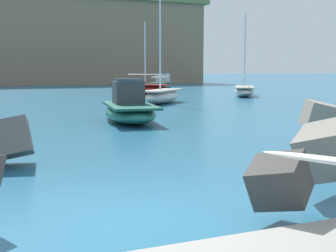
% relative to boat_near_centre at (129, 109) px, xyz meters
% --- Properties ---
extents(ground_plane, '(400.00, 400.00, 0.00)m').
position_rel_boat_near_centre_xyz_m(ground_plane, '(-4.16, -12.95, -0.61)').
color(ground_plane, '#235B7A').
extents(boat_near_centre, '(2.94, 5.57, 1.95)m').
position_rel_boat_near_centre_xyz_m(boat_near_centre, '(0.00, 0.00, 0.00)').
color(boat_near_centre, '#1E6656').
rests_on(boat_near_centre, ground).
extents(boat_near_right, '(4.48, 5.89, 7.20)m').
position_rel_boat_near_centre_xyz_m(boat_near_right, '(15.51, 14.99, -0.11)').
color(boat_near_right, beige).
rests_on(boat_near_right, ground).
extents(boat_mid_left, '(4.81, 4.98, 8.15)m').
position_rel_boat_near_centre_xyz_m(boat_mid_left, '(5.68, 9.97, -0.05)').
color(boat_mid_left, beige).
rests_on(boat_mid_left, ground).
extents(boat_mid_centre, '(4.97, 5.50, 1.97)m').
position_rel_boat_near_centre_xyz_m(boat_mid_centre, '(12.84, 27.57, 0.03)').
color(boat_mid_centre, '#1E6656').
rests_on(boat_mid_centre, ground).
extents(boat_mid_right, '(5.62, 5.63, 6.61)m').
position_rel_boat_near_centre_xyz_m(boat_mid_right, '(7.80, 20.32, -0.06)').
color(boat_mid_right, maroon).
rests_on(boat_mid_right, ground).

